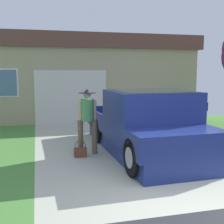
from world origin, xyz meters
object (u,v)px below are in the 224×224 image
object	(u,v)px
house_with_garage	(72,76)
wheeled_trash_bin	(182,108)
pickup_truck	(147,126)
handbag	(80,152)
person_with_hat	(87,117)

from	to	relation	value
house_with_garage	wheeled_trash_bin	world-z (taller)	house_with_garage
pickup_truck	house_with_garage	xyz separation A→B (m)	(-0.94, 8.50, 1.15)
house_with_garage	pickup_truck	bearing A→B (deg)	-83.70
pickup_truck	handbag	world-z (taller)	pickup_truck
pickup_truck	handbag	distance (m)	1.84
person_with_hat	house_with_garage	bearing A→B (deg)	83.66
house_with_garage	wheeled_trash_bin	bearing A→B (deg)	-42.72
pickup_truck	handbag	bearing A→B (deg)	-7.76
handbag	wheeled_trash_bin	xyz separation A→B (m)	(5.08, 4.36, 0.43)
pickup_truck	house_with_garage	size ratio (longest dim) A/B	0.46
pickup_truck	person_with_hat	bearing A→B (deg)	-16.45
person_with_hat	wheeled_trash_bin	size ratio (longest dim) A/B	1.64
pickup_truck	wheeled_trash_bin	world-z (taller)	pickup_truck
pickup_truck	person_with_hat	size ratio (longest dim) A/B	2.96
handbag	house_with_garage	world-z (taller)	house_with_garage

